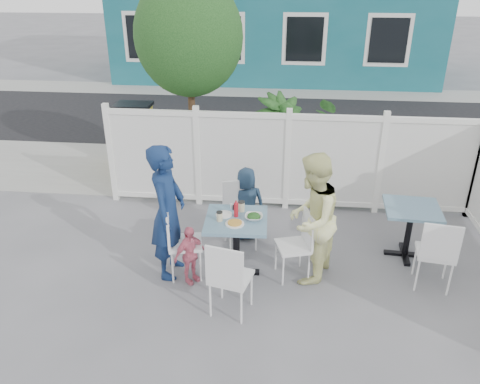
# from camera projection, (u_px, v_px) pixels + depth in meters

# --- Properties ---
(ground) EXTENTS (80.00, 80.00, 0.00)m
(ground) POSITION_uv_depth(u_px,v_px,m) (274.00, 297.00, 5.65)
(ground) COLOR slate
(near_sidewalk) EXTENTS (24.00, 2.60, 0.01)m
(near_sidewalk) POSITION_uv_depth(u_px,v_px,m) (281.00, 174.00, 9.07)
(near_sidewalk) COLOR gray
(near_sidewalk) RESTS_ON ground
(street) EXTENTS (24.00, 5.00, 0.01)m
(street) POSITION_uv_depth(u_px,v_px,m) (285.00, 119.00, 12.39)
(street) COLOR black
(street) RESTS_ON ground
(far_sidewalk) EXTENTS (24.00, 1.60, 0.01)m
(far_sidewalk) POSITION_uv_depth(u_px,v_px,m) (286.00, 92.00, 15.18)
(far_sidewalk) COLOR gray
(far_sidewalk) RESTS_ON ground
(fence_back) EXTENTS (5.86, 0.08, 1.60)m
(fence_back) POSITION_uv_depth(u_px,v_px,m) (287.00, 164.00, 7.46)
(fence_back) COLOR white
(fence_back) RESTS_ON ground
(tree) EXTENTS (1.80, 1.62, 3.59)m
(tree) POSITION_uv_depth(u_px,v_px,m) (189.00, 37.00, 7.66)
(tree) COLOR #382316
(tree) RESTS_ON ground
(utility_cabinet) EXTENTS (0.66, 0.48, 1.20)m
(utility_cabinet) POSITION_uv_depth(u_px,v_px,m) (136.00, 136.00, 9.26)
(utility_cabinet) COLOR yellow
(utility_cabinet) RESTS_ON ground
(potted_shrub_a) EXTENTS (1.34, 1.34, 1.71)m
(potted_shrub_a) POSITION_uv_depth(u_px,v_px,m) (279.00, 144.00, 8.08)
(potted_shrub_a) COLOR #143914
(potted_shrub_a) RESTS_ON ground
(potted_shrub_b) EXTENTS (1.64, 1.76, 1.61)m
(potted_shrub_b) POSITION_uv_depth(u_px,v_px,m) (353.00, 152.00, 7.89)
(potted_shrub_b) COLOR #143914
(potted_shrub_b) RESTS_ON ground
(main_table) EXTENTS (0.79, 0.79, 0.81)m
(main_table) POSITION_uv_depth(u_px,v_px,m) (236.00, 231.00, 5.84)
(main_table) COLOR teal
(main_table) RESTS_ON ground
(spare_table) EXTENTS (0.76, 0.76, 0.75)m
(spare_table) POSITION_uv_depth(u_px,v_px,m) (411.00, 219.00, 6.24)
(spare_table) COLOR teal
(spare_table) RESTS_ON ground
(chair_left) EXTENTS (0.50, 0.51, 0.95)m
(chair_left) POSITION_uv_depth(u_px,v_px,m) (179.00, 237.00, 5.85)
(chair_left) COLOR white
(chair_left) RESTS_ON ground
(chair_right) EXTENTS (0.50, 0.51, 0.90)m
(chair_right) POSITION_uv_depth(u_px,v_px,m) (299.00, 240.00, 5.84)
(chair_right) COLOR white
(chair_right) RESTS_ON ground
(chair_back) EXTENTS (0.54, 0.53, 0.94)m
(chair_back) POSITION_uv_depth(u_px,v_px,m) (239.00, 209.00, 6.55)
(chair_back) COLOR white
(chair_back) RESTS_ON ground
(chair_near) EXTENTS (0.52, 0.51, 0.95)m
(chair_near) POSITION_uv_depth(u_px,v_px,m) (228.00, 275.00, 5.13)
(chair_near) COLOR white
(chair_near) RESTS_ON ground
(chair_spare) EXTENTS (0.49, 0.48, 0.96)m
(chair_spare) POSITION_uv_depth(u_px,v_px,m) (437.00, 250.00, 5.57)
(chair_spare) COLOR white
(chair_spare) RESTS_ON ground
(man) EXTENTS (0.45, 0.66, 1.75)m
(man) POSITION_uv_depth(u_px,v_px,m) (168.00, 212.00, 5.77)
(man) COLOR navy
(man) RESTS_ON ground
(woman) EXTENTS (0.87, 0.98, 1.67)m
(woman) POSITION_uv_depth(u_px,v_px,m) (311.00, 219.00, 5.69)
(woman) COLOR #E4E75B
(woman) RESTS_ON ground
(boy) EXTENTS (0.61, 0.48, 1.09)m
(boy) POSITION_uv_depth(u_px,v_px,m) (246.00, 204.00, 6.71)
(boy) COLOR #1C3047
(boy) RESTS_ON ground
(toddler) EXTENTS (0.44, 0.47, 0.78)m
(toddler) POSITION_uv_depth(u_px,v_px,m) (190.00, 255.00, 5.78)
(toddler) COLOR #DE6A82
(toddler) RESTS_ON ground
(plate_main) EXTENTS (0.23, 0.23, 0.01)m
(plate_main) POSITION_uv_depth(u_px,v_px,m) (235.00, 224.00, 5.63)
(plate_main) COLOR white
(plate_main) RESTS_ON main_table
(plate_side) EXTENTS (0.21, 0.21, 0.01)m
(plate_side) POSITION_uv_depth(u_px,v_px,m) (224.00, 214.00, 5.84)
(plate_side) COLOR white
(plate_side) RESTS_ON main_table
(salad_bowl) EXTENTS (0.22, 0.22, 0.05)m
(salad_bowl) POSITION_uv_depth(u_px,v_px,m) (254.00, 217.00, 5.74)
(salad_bowl) COLOR white
(salad_bowl) RESTS_ON main_table
(coffee_cup_a) EXTENTS (0.07, 0.07, 0.11)m
(coffee_cup_a) POSITION_uv_depth(u_px,v_px,m) (220.00, 217.00, 5.69)
(coffee_cup_a) COLOR beige
(coffee_cup_a) RESTS_ON main_table
(coffee_cup_b) EXTENTS (0.08, 0.08, 0.12)m
(coffee_cup_b) POSITION_uv_depth(u_px,v_px,m) (241.00, 207.00, 5.92)
(coffee_cup_b) COLOR beige
(coffee_cup_b) RESTS_ON main_table
(ketchup_bottle) EXTENTS (0.06, 0.06, 0.18)m
(ketchup_bottle) POSITION_uv_depth(u_px,v_px,m) (236.00, 210.00, 5.78)
(ketchup_bottle) COLOR #AC141F
(ketchup_bottle) RESTS_ON main_table
(salt_shaker) EXTENTS (0.03, 0.03, 0.07)m
(salt_shaker) POSITION_uv_depth(u_px,v_px,m) (232.00, 206.00, 5.99)
(salt_shaker) COLOR white
(salt_shaker) RESTS_ON main_table
(pepper_shaker) EXTENTS (0.03, 0.03, 0.06)m
(pepper_shaker) POSITION_uv_depth(u_px,v_px,m) (234.00, 207.00, 5.96)
(pepper_shaker) COLOR black
(pepper_shaker) RESTS_ON main_table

